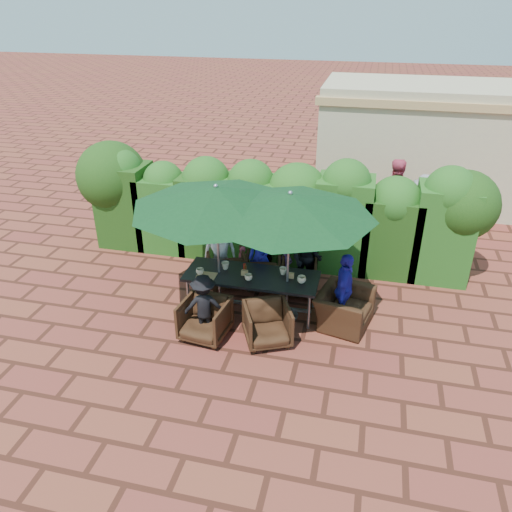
% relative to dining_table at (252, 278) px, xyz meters
% --- Properties ---
extents(ground, '(80.00, 80.00, 0.00)m').
position_rel_dining_table_xyz_m(ground, '(-0.04, -0.17, -0.68)').
color(ground, brown).
rests_on(ground, ground).
extents(dining_table, '(2.45, 0.90, 0.75)m').
position_rel_dining_table_xyz_m(dining_table, '(0.00, 0.00, 0.00)').
color(dining_table, black).
rests_on(dining_table, ground).
extents(umbrella_left, '(3.02, 3.02, 2.46)m').
position_rel_dining_table_xyz_m(umbrella_left, '(-0.61, -0.03, 1.54)').
color(umbrella_left, gray).
rests_on(umbrella_left, ground).
extents(umbrella_right, '(2.94, 2.94, 2.46)m').
position_rel_dining_table_xyz_m(umbrella_right, '(0.67, -0.06, 1.54)').
color(umbrella_right, gray).
rests_on(umbrella_right, ground).
extents(chair_far_left, '(0.98, 0.96, 0.78)m').
position_rel_dining_table_xyz_m(chair_far_left, '(-0.73, 0.84, -0.29)').
color(chair_far_left, black).
rests_on(chair_far_left, ground).
extents(chair_far_mid, '(0.81, 0.77, 0.73)m').
position_rel_dining_table_xyz_m(chair_far_mid, '(0.01, 0.94, -0.31)').
color(chair_far_mid, black).
rests_on(chair_far_mid, ground).
extents(chair_far_right, '(0.76, 0.73, 0.71)m').
position_rel_dining_table_xyz_m(chair_far_right, '(0.75, 0.84, -0.32)').
color(chair_far_right, black).
rests_on(chair_far_right, ground).
extents(chair_near_left, '(0.85, 0.80, 0.78)m').
position_rel_dining_table_xyz_m(chair_near_left, '(-0.59, -0.99, -0.28)').
color(chair_near_left, black).
rests_on(chair_near_left, ground).
extents(chair_near_right, '(0.97, 0.95, 0.77)m').
position_rel_dining_table_xyz_m(chair_near_right, '(0.49, -0.88, -0.29)').
color(chair_near_right, black).
rests_on(chair_near_right, ground).
extents(chair_end_right, '(0.87, 1.13, 0.88)m').
position_rel_dining_table_xyz_m(chair_end_right, '(1.71, -0.06, -0.24)').
color(chair_end_right, black).
rests_on(chair_end_right, ground).
extents(adult_far_left, '(0.74, 0.53, 1.36)m').
position_rel_dining_table_xyz_m(adult_far_left, '(-0.89, 0.92, 0.01)').
color(adult_far_left, white).
rests_on(adult_far_left, ground).
extents(adult_far_mid, '(0.55, 0.49, 1.34)m').
position_rel_dining_table_xyz_m(adult_far_mid, '(-0.03, 0.86, -0.01)').
color(adult_far_mid, '#231EA3').
rests_on(adult_far_mid, ground).
extents(adult_far_right, '(0.67, 0.46, 1.31)m').
position_rel_dining_table_xyz_m(adult_far_right, '(0.87, 1.03, -0.02)').
color(adult_far_right, black).
rests_on(adult_far_right, ground).
extents(adult_near_left, '(0.81, 0.56, 1.16)m').
position_rel_dining_table_xyz_m(adult_near_left, '(-0.61, -0.93, -0.09)').
color(adult_near_left, black).
rests_on(adult_near_left, ground).
extents(adult_end_right, '(0.42, 0.82, 1.38)m').
position_rel_dining_table_xyz_m(adult_end_right, '(1.68, -0.02, 0.01)').
color(adult_end_right, '#231EA3').
rests_on(adult_end_right, ground).
extents(child_left, '(0.32, 0.29, 0.73)m').
position_rel_dining_table_xyz_m(child_left, '(-0.46, 1.08, -0.31)').
color(child_left, '#DB4D6E').
rests_on(child_left, ground).
extents(child_right, '(0.28, 0.22, 0.76)m').
position_rel_dining_table_xyz_m(child_right, '(0.43, 1.12, -0.29)').
color(child_right, '#804494').
rests_on(child_right, ground).
extents(pedestrian_a, '(1.53, 1.12, 1.56)m').
position_rel_dining_table_xyz_m(pedestrian_a, '(1.82, 3.96, 0.10)').
color(pedestrian_a, '#2F8624').
rests_on(pedestrian_a, ground).
extents(pedestrian_b, '(1.03, 0.86, 1.84)m').
position_rel_dining_table_xyz_m(pedestrian_b, '(2.51, 4.30, 0.24)').
color(pedestrian_b, '#DB4D6E').
rests_on(pedestrian_b, ground).
extents(pedestrian_c, '(1.10, 0.73, 1.58)m').
position_rel_dining_table_xyz_m(pedestrian_c, '(3.21, 4.05, 0.11)').
color(pedestrian_c, gray).
rests_on(pedestrian_c, ground).
extents(cup_a, '(0.15, 0.15, 0.12)m').
position_rel_dining_table_xyz_m(cup_a, '(-0.92, -0.19, 0.13)').
color(cup_a, beige).
rests_on(cup_a, dining_table).
extents(cup_b, '(0.15, 0.15, 0.14)m').
position_rel_dining_table_xyz_m(cup_b, '(-0.53, 0.11, 0.14)').
color(cup_b, beige).
rests_on(cup_b, dining_table).
extents(cup_c, '(0.14, 0.14, 0.11)m').
position_rel_dining_table_xyz_m(cup_c, '(-0.01, -0.19, 0.13)').
color(cup_c, beige).
rests_on(cup_c, dining_table).
extents(cup_d, '(0.14, 0.14, 0.13)m').
position_rel_dining_table_xyz_m(cup_d, '(0.55, 0.17, 0.14)').
color(cup_d, beige).
rests_on(cup_d, dining_table).
extents(cup_e, '(0.16, 0.16, 0.13)m').
position_rel_dining_table_xyz_m(cup_e, '(0.93, -0.06, 0.14)').
color(cup_e, beige).
rests_on(cup_e, dining_table).
extents(ketchup_bottle, '(0.04, 0.04, 0.17)m').
position_rel_dining_table_xyz_m(ketchup_bottle, '(-0.15, 0.08, 0.16)').
color(ketchup_bottle, '#B20C0A').
rests_on(ketchup_bottle, dining_table).
extents(sauce_bottle, '(0.04, 0.04, 0.17)m').
position_rel_dining_table_xyz_m(sauce_bottle, '(-0.13, 0.04, 0.16)').
color(sauce_bottle, '#4C230C').
rests_on(sauce_bottle, dining_table).
extents(serving_tray, '(0.35, 0.25, 0.02)m').
position_rel_dining_table_xyz_m(serving_tray, '(-0.79, -0.22, 0.08)').
color(serving_tray, tan).
rests_on(serving_tray, dining_table).
extents(number_block_left, '(0.12, 0.06, 0.10)m').
position_rel_dining_table_xyz_m(number_block_left, '(-0.12, -0.03, 0.12)').
color(number_block_left, tan).
rests_on(number_block_left, dining_table).
extents(number_block_right, '(0.12, 0.06, 0.10)m').
position_rel_dining_table_xyz_m(number_block_right, '(0.71, 0.06, 0.12)').
color(number_block_right, tan).
rests_on(number_block_right, dining_table).
extents(hedge_wall, '(9.10, 1.60, 2.40)m').
position_rel_dining_table_xyz_m(hedge_wall, '(-0.11, 2.15, 0.62)').
color(hedge_wall, '#13360E').
rests_on(hedge_wall, ground).
extents(building, '(6.20, 3.08, 3.20)m').
position_rel_dining_table_xyz_m(building, '(3.46, 6.82, 0.93)').
color(building, tan).
rests_on(building, ground).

